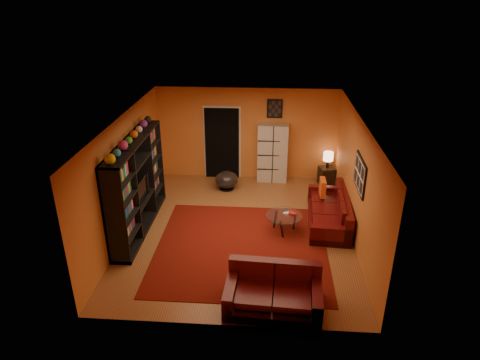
# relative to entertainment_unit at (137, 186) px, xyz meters

# --- Properties ---
(floor) EXTENTS (6.00, 6.00, 0.00)m
(floor) POSITION_rel_entertainment_unit_xyz_m (2.27, 0.00, -1.05)
(floor) COLOR brown
(floor) RESTS_ON ground
(ceiling) EXTENTS (6.00, 6.00, 0.00)m
(ceiling) POSITION_rel_entertainment_unit_xyz_m (2.27, 0.00, 1.55)
(ceiling) COLOR white
(ceiling) RESTS_ON wall_back
(wall_back) EXTENTS (6.00, 0.00, 6.00)m
(wall_back) POSITION_rel_entertainment_unit_xyz_m (2.27, 3.00, 0.25)
(wall_back) COLOR #CA6B2C
(wall_back) RESTS_ON floor
(wall_front) EXTENTS (6.00, 0.00, 6.00)m
(wall_front) POSITION_rel_entertainment_unit_xyz_m (2.27, -3.00, 0.25)
(wall_front) COLOR #CA6B2C
(wall_front) RESTS_ON floor
(wall_left) EXTENTS (0.00, 6.00, 6.00)m
(wall_left) POSITION_rel_entertainment_unit_xyz_m (-0.23, 0.00, 0.25)
(wall_left) COLOR #CA6B2C
(wall_left) RESTS_ON floor
(wall_right) EXTENTS (0.00, 6.00, 6.00)m
(wall_right) POSITION_rel_entertainment_unit_xyz_m (4.78, 0.00, 0.25)
(wall_right) COLOR #CA6B2C
(wall_right) RESTS_ON floor
(rug) EXTENTS (3.60, 3.60, 0.01)m
(rug) POSITION_rel_entertainment_unit_xyz_m (2.38, -0.70, -1.04)
(rug) COLOR #4E0D09
(rug) RESTS_ON floor
(doorway) EXTENTS (0.95, 0.10, 2.04)m
(doorway) POSITION_rel_entertainment_unit_xyz_m (1.57, 2.96, -0.03)
(doorway) COLOR black
(doorway) RESTS_ON floor
(wall_art_right) EXTENTS (0.03, 1.00, 0.70)m
(wall_art_right) POSITION_rel_entertainment_unit_xyz_m (4.75, -0.30, 0.55)
(wall_art_right) COLOR black
(wall_art_right) RESTS_ON wall_right
(wall_art_back) EXTENTS (0.42, 0.03, 0.52)m
(wall_art_back) POSITION_rel_entertainment_unit_xyz_m (3.02, 2.98, 1.00)
(wall_art_back) COLOR black
(wall_art_back) RESTS_ON wall_back
(entertainment_unit) EXTENTS (0.45, 3.00, 2.10)m
(entertainment_unit) POSITION_rel_entertainment_unit_xyz_m (0.00, 0.00, 0.00)
(entertainment_unit) COLOR black
(entertainment_unit) RESTS_ON floor
(tv) EXTENTS (0.88, 0.12, 0.51)m
(tv) POSITION_rel_entertainment_unit_xyz_m (0.05, -0.07, -0.08)
(tv) COLOR black
(tv) RESTS_ON entertainment_unit
(sofa) EXTENTS (1.01, 2.22, 0.85)m
(sofa) POSITION_rel_entertainment_unit_xyz_m (4.41, 0.51, -0.76)
(sofa) COLOR #45090C
(sofa) RESTS_ON rug
(loveseat) EXTENTS (1.70, 1.08, 0.85)m
(loveseat) POSITION_rel_entertainment_unit_xyz_m (3.05, -2.41, -0.77)
(loveseat) COLOR #45090C
(loveseat) RESTS_ON rug
(throw_pillow) EXTENTS (0.12, 0.42, 0.42)m
(throw_pillow) POSITION_rel_entertainment_unit_xyz_m (4.22, 1.08, -0.42)
(throw_pillow) COLOR #ED531A
(throw_pillow) RESTS_ON sofa
(coffee_table) EXTENTS (0.82, 0.82, 0.41)m
(coffee_table) POSITION_rel_entertainment_unit_xyz_m (3.28, 0.02, -0.68)
(coffee_table) COLOR silver
(coffee_table) RESTS_ON floor
(storage_cabinet) EXTENTS (0.85, 0.41, 1.66)m
(storage_cabinet) POSITION_rel_entertainment_unit_xyz_m (3.01, 2.80, -0.22)
(storage_cabinet) COLOR beige
(storage_cabinet) RESTS_ON floor
(bowl_chair) EXTENTS (0.62, 0.62, 0.51)m
(bowl_chair) POSITION_rel_entertainment_unit_xyz_m (1.77, 2.13, -0.78)
(bowl_chair) COLOR black
(bowl_chair) RESTS_ON floor
(side_table) EXTENTS (0.49, 0.49, 0.50)m
(side_table) POSITION_rel_entertainment_unit_xyz_m (4.53, 2.65, -0.80)
(side_table) COLOR black
(side_table) RESTS_ON floor
(table_lamp) EXTENTS (0.27, 0.27, 0.45)m
(table_lamp) POSITION_rel_entertainment_unit_xyz_m (4.53, 2.65, -0.23)
(table_lamp) COLOR black
(table_lamp) RESTS_ON side_table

